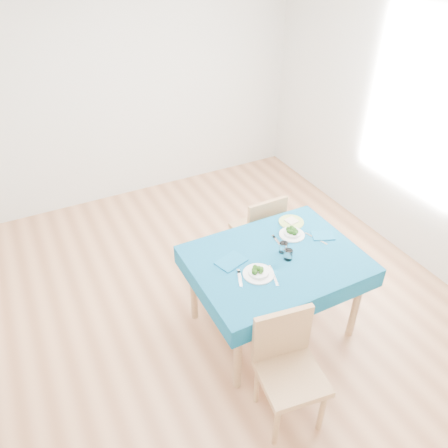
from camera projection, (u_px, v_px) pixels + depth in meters
name	position (u px, v px, depth m)	size (l,w,h in m)	color
room_shell	(224.00, 170.00, 3.27)	(4.02, 4.52, 2.73)	#A16843
table	(273.00, 293.00, 3.57)	(1.30, 0.99, 0.76)	navy
chair_near	(293.00, 369.00, 2.82)	(0.41, 0.45, 1.03)	#9E744A
chair_far	(256.00, 224.00, 4.17)	(0.39, 0.43, 0.98)	#9E744A
bowl_near	(259.00, 271.00, 3.17)	(0.23, 0.23, 0.07)	white
bowl_far	(292.00, 232.00, 3.56)	(0.21, 0.21, 0.06)	white
fork_near	(240.00, 278.00, 3.16)	(0.02, 0.17, 0.00)	silver
knife_near	(274.00, 275.00, 3.18)	(0.02, 0.23, 0.00)	silver
fork_far	(278.00, 242.00, 3.51)	(0.02, 0.17, 0.00)	silver
knife_far	(316.00, 239.00, 3.54)	(0.02, 0.22, 0.00)	silver
napkin_near	(231.00, 262.00, 3.30)	(0.22, 0.15, 0.01)	#0E5176
napkin_far	(323.00, 236.00, 3.57)	(0.18, 0.12, 0.01)	#0E5176
tumbler_center	(283.00, 248.00, 3.38)	(0.07, 0.07, 0.09)	white
tumbler_side	(288.00, 255.00, 3.31)	(0.07, 0.07, 0.08)	white
side_plate	(291.00, 222.00, 3.73)	(0.21, 0.21, 0.01)	#B4CA62
bread_slice	(291.00, 221.00, 3.72)	(0.09, 0.09, 0.01)	beige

